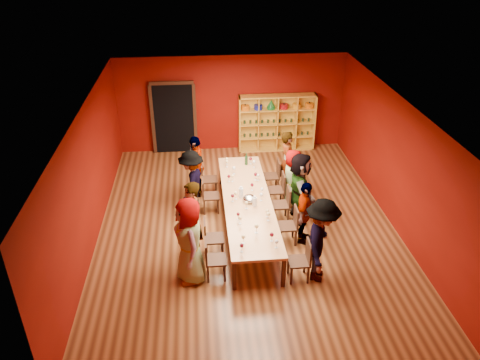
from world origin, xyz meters
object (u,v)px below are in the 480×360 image
person_right_2 (300,188)px  person_right_3 (292,178)px  chair_person_right_1 (291,223)px  person_right_0 (321,241)px  chair_person_right_3 (279,188)px  chair_person_right_4 (274,174)px  tasting_table (247,201)px  shelving_unit (277,120)px  chair_person_right_2 (284,202)px  person_right_1 (304,213)px  person_right_4 (287,162)px  spittoon_bowl (250,199)px  chair_person_left_1 (210,236)px  chair_person_left_4 (206,177)px  person_left_4 (196,166)px  chair_person_right_0 (303,259)px  person_left_0 (189,241)px  person_left_1 (192,221)px  wine_bottle (246,160)px  chair_person_left_3 (207,194)px  chair_person_left_0 (212,257)px  person_left_3 (192,183)px

person_right_2 → person_right_3: (-0.04, 0.71, -0.12)m
chair_person_right_1 → person_right_0: bearing=-74.9°
chair_person_right_3 → chair_person_right_4: 0.75m
tasting_table → shelving_unit: size_ratio=1.88×
chair_person_right_2 → person_right_3: 0.83m
shelving_unit → chair_person_right_1: size_ratio=2.70×
person_right_1 → person_right_3: size_ratio=0.99×
chair_person_right_3 → person_right_4: size_ratio=0.52×
person_right_0 → spittoon_bowl: bearing=52.8°
chair_person_left_1 → person_right_1: bearing=8.4°
chair_person_left_4 → person_left_4: bearing=-180.0°
chair_person_left_4 → chair_person_right_0: (1.82, -3.60, 0.00)m
person_left_0 → person_right_2: bearing=113.9°
chair_person_right_3 → chair_person_right_2: bearing=-90.0°
person_right_2 → spittoon_bowl: person_right_2 is taller
person_right_0 → person_right_2: size_ratio=1.03×
person_left_4 → person_right_2: person_right_2 is taller
person_right_0 → chair_person_right_3: bearing=26.8°
chair_person_left_1 → person_left_0: bearing=-120.1°
person_left_1 → person_left_0: bearing=-8.6°
person_left_0 → chair_person_right_4: bearing=133.8°
chair_person_left_4 → person_left_4: size_ratio=0.53×
chair_person_right_1 → person_right_1: bearing=0.0°
chair_person_right_3 → wine_bottle: wine_bottle is taller
person_right_1 → chair_person_right_2: 0.99m
chair_person_left_1 → person_right_0: size_ratio=0.49×
person_right_0 → chair_person_left_3: bearing=58.3°
chair_person_left_1 → chair_person_left_3: same height
chair_person_left_1 → person_left_1: person_left_1 is taller
chair_person_left_0 → person_right_3: bearing=51.1°
chair_person_left_3 → person_right_0: bearing=-51.8°
chair_person_right_3 → chair_person_left_3: bearing=-175.8°
person_right_1 → chair_person_left_3: bearing=77.2°
person_left_1 → person_left_3: (0.01, 1.80, -0.07)m
tasting_table → chair_person_right_0: (0.91, -1.97, -0.20)m
shelving_unit → person_left_4: size_ratio=1.42×
chair_person_right_2 → chair_person_right_0: bearing=-90.0°
person_right_1 → person_right_2: bearing=17.4°
shelving_unit → person_left_0: person_left_0 is taller
chair_person_left_3 → person_right_3: person_right_3 is taller
chair_person_right_1 → chair_person_right_4: size_ratio=1.00×
shelving_unit → chair_person_left_1: size_ratio=2.70×
person_left_1 → person_right_4: size_ratio=1.06×
chair_person_right_4 → wine_bottle: 0.84m
shelving_unit → person_left_0: bearing=-114.2°
chair_person_left_0 → person_right_1: size_ratio=0.59×
chair_person_right_3 → chair_person_left_4: bearing=158.2°
person_left_3 → person_right_3: bearing=109.0°
wine_bottle → chair_person_left_0: bearing=-106.9°
person_right_3 → chair_person_left_4: bearing=72.1°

